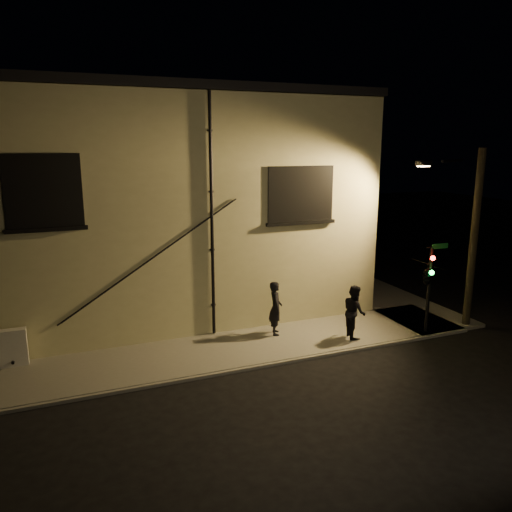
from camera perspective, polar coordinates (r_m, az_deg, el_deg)
name	(u,v)px	position (r m, az deg, el deg)	size (l,w,h in m)	color
ground	(295,361)	(16.32, 4.51, -11.87)	(90.00, 90.00, 0.00)	black
sidewalk	(274,312)	(20.46, 2.12, -6.45)	(21.00, 16.00, 0.12)	#67665C
building	(145,199)	(22.67, -12.52, 6.41)	(16.20, 12.23, 8.80)	beige
pedestrian_a	(275,308)	(17.77, 2.24, -5.96)	(0.71, 0.46, 1.94)	black
pedestrian_b	(354,311)	(17.85, 11.17, -6.22)	(0.91, 0.71, 1.88)	black
traffic_signal	(428,275)	(18.51, 19.03, -2.06)	(1.17, 1.87, 3.22)	black
streetlamp_pole	(470,234)	(19.79, 23.30, 2.35)	(2.01, 1.38, 6.64)	black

